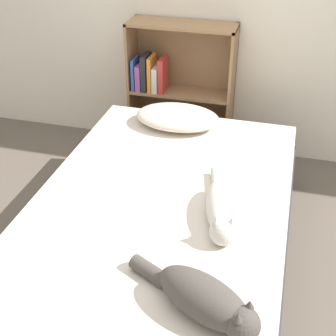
{
  "coord_description": "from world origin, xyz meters",
  "views": [
    {
      "loc": [
        0.54,
        -1.83,
        1.9
      ],
      "look_at": [
        0.0,
        0.16,
        0.57
      ],
      "focal_mm": 50.0,
      "sensor_mm": 36.0,
      "label": 1
    }
  ],
  "objects": [
    {
      "name": "cat_light",
      "position": [
        0.32,
        -0.08,
        0.53
      ],
      "size": [
        0.23,
        0.62,
        0.15
      ],
      "rotation": [
        0.0,
        0.0,
        4.95
      ],
      "color": "beige",
      "rests_on": "bed"
    },
    {
      "name": "bed",
      "position": [
        0.0,
        0.0,
        0.23
      ],
      "size": [
        1.31,
        2.07,
        0.47
      ],
      "color": "#333338",
      "rests_on": "ground_plane"
    },
    {
      "name": "cat_dark",
      "position": [
        0.36,
        -0.65,
        0.55
      ],
      "size": [
        0.56,
        0.36,
        0.16
      ],
      "rotation": [
        0.0,
        0.0,
        5.83
      ],
      "color": "#47423D",
      "rests_on": "bed"
    },
    {
      "name": "pillow",
      "position": [
        -0.12,
        0.82,
        0.53
      ],
      "size": [
        0.55,
        0.36,
        0.12
      ],
      "color": "beige",
      "rests_on": "bed"
    },
    {
      "name": "bookshelf",
      "position": [
        -0.25,
        1.33,
        0.52
      ],
      "size": [
        0.76,
        0.26,
        1.01
      ],
      "color": "#8E6B47",
      "rests_on": "ground_plane"
    },
    {
      "name": "ground_plane",
      "position": [
        0.0,
        0.0,
        0.0
      ],
      "size": [
        8.0,
        8.0,
        0.0
      ],
      "primitive_type": "plane",
      "color": "brown"
    }
  ]
}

